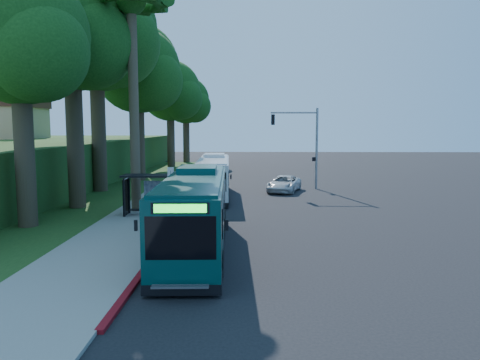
{
  "coord_description": "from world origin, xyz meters",
  "views": [
    {
      "loc": [
        -1.1,
        -30.59,
        5.41
      ],
      "look_at": [
        -1.68,
        1.0,
        1.79
      ],
      "focal_mm": 35.0,
      "sensor_mm": 36.0,
      "label": 1
    }
  ],
  "objects_px": {
    "white_bus": "(214,176)",
    "bus_shelter": "(146,187)",
    "teal_bus": "(195,211)",
    "pickup": "(284,184)"
  },
  "relations": [
    {
      "from": "white_bus",
      "to": "pickup",
      "type": "relative_size",
      "value": 2.29
    },
    {
      "from": "teal_bus",
      "to": "pickup",
      "type": "xyz_separation_m",
      "value": [
        5.3,
        18.61,
        -1.06
      ]
    },
    {
      "from": "bus_shelter",
      "to": "white_bus",
      "type": "xyz_separation_m",
      "value": [
        3.47,
        8.0,
        -0.22
      ]
    },
    {
      "from": "white_bus",
      "to": "pickup",
      "type": "xyz_separation_m",
      "value": [
        5.66,
        3.03,
        -0.92
      ]
    },
    {
      "from": "white_bus",
      "to": "bus_shelter",
      "type": "bearing_deg",
      "value": -115.86
    },
    {
      "from": "bus_shelter",
      "to": "white_bus",
      "type": "distance_m",
      "value": 8.72
    },
    {
      "from": "white_bus",
      "to": "teal_bus",
      "type": "height_order",
      "value": "teal_bus"
    },
    {
      "from": "bus_shelter",
      "to": "pickup",
      "type": "bearing_deg",
      "value": 50.39
    },
    {
      "from": "bus_shelter",
      "to": "teal_bus",
      "type": "height_order",
      "value": "teal_bus"
    },
    {
      "from": "pickup",
      "to": "teal_bus",
      "type": "bearing_deg",
      "value": -89.43
    }
  ]
}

